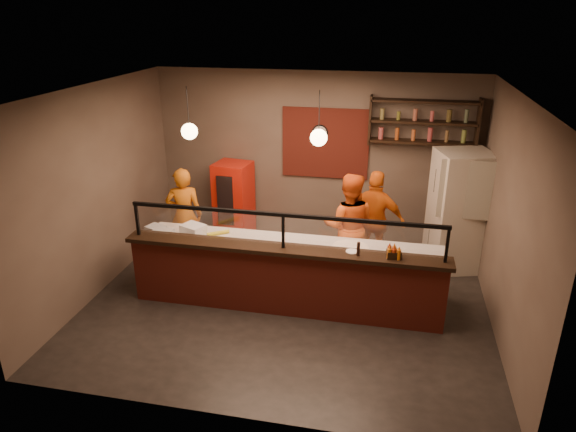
% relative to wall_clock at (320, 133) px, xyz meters
% --- Properties ---
extents(floor, '(6.00, 6.00, 0.00)m').
position_rel_wall_clock_xyz_m(floor, '(-0.10, -2.46, -2.10)').
color(floor, black).
rests_on(floor, ground).
extents(ceiling, '(6.00, 6.00, 0.00)m').
position_rel_wall_clock_xyz_m(ceiling, '(-0.10, -2.46, 1.10)').
color(ceiling, '#39302C').
rests_on(ceiling, wall_back).
extents(wall_back, '(6.00, 0.00, 6.00)m').
position_rel_wall_clock_xyz_m(wall_back, '(-0.10, 0.04, -0.50)').
color(wall_back, '#695A4D').
rests_on(wall_back, floor).
extents(wall_left, '(0.00, 5.00, 5.00)m').
position_rel_wall_clock_xyz_m(wall_left, '(-3.10, -2.46, -0.50)').
color(wall_left, '#695A4D').
rests_on(wall_left, floor).
extents(wall_right, '(0.00, 5.00, 5.00)m').
position_rel_wall_clock_xyz_m(wall_right, '(2.90, -2.46, -0.50)').
color(wall_right, '#695A4D').
rests_on(wall_right, floor).
extents(wall_front, '(6.00, 0.00, 6.00)m').
position_rel_wall_clock_xyz_m(wall_front, '(-0.10, -4.96, -0.50)').
color(wall_front, '#695A4D').
rests_on(wall_front, floor).
extents(brick_patch, '(1.60, 0.04, 1.30)m').
position_rel_wall_clock_xyz_m(brick_patch, '(0.10, 0.01, -0.20)').
color(brick_patch, maroon).
rests_on(brick_patch, wall_back).
extents(service_counter, '(4.60, 0.25, 1.00)m').
position_rel_wall_clock_xyz_m(service_counter, '(-0.10, -2.76, -1.60)').
color(service_counter, maroon).
rests_on(service_counter, floor).
extents(counter_ledge, '(4.70, 0.37, 0.06)m').
position_rel_wall_clock_xyz_m(counter_ledge, '(-0.10, -2.76, -1.07)').
color(counter_ledge, black).
rests_on(counter_ledge, service_counter).
extents(worktop_cabinet, '(4.60, 0.75, 0.85)m').
position_rel_wall_clock_xyz_m(worktop_cabinet, '(-0.10, -2.26, -1.68)').
color(worktop_cabinet, gray).
rests_on(worktop_cabinet, floor).
extents(worktop, '(4.60, 0.75, 0.05)m').
position_rel_wall_clock_xyz_m(worktop, '(-0.10, -2.26, -1.23)').
color(worktop, silver).
rests_on(worktop, worktop_cabinet).
extents(sneeze_guard, '(4.50, 0.05, 0.52)m').
position_rel_wall_clock_xyz_m(sneeze_guard, '(-0.10, -2.76, -0.73)').
color(sneeze_guard, white).
rests_on(sneeze_guard, counter_ledge).
extents(wall_shelving, '(1.84, 0.28, 0.85)m').
position_rel_wall_clock_xyz_m(wall_shelving, '(1.80, -0.14, 0.30)').
color(wall_shelving, black).
rests_on(wall_shelving, wall_back).
extents(wall_clock, '(0.30, 0.04, 0.30)m').
position_rel_wall_clock_xyz_m(wall_clock, '(0.00, 0.00, 0.00)').
color(wall_clock, black).
rests_on(wall_clock, wall_back).
extents(pendant_left, '(0.24, 0.24, 0.77)m').
position_rel_wall_clock_xyz_m(pendant_left, '(-1.60, -2.26, 0.45)').
color(pendant_left, black).
rests_on(pendant_left, ceiling).
extents(pendant_right, '(0.24, 0.24, 0.77)m').
position_rel_wall_clock_xyz_m(pendant_right, '(0.30, -2.26, 0.45)').
color(pendant_right, black).
rests_on(pendant_right, ceiling).
extents(cook_left, '(0.72, 0.57, 1.72)m').
position_rel_wall_clock_xyz_m(cook_left, '(-2.15, -1.44, -1.24)').
color(cook_left, '#C56612').
rests_on(cook_left, floor).
extents(cook_mid, '(0.91, 0.73, 1.80)m').
position_rel_wall_clock_xyz_m(cook_mid, '(0.71, -1.43, -1.20)').
color(cook_mid, '#E15415').
rests_on(cook_mid, floor).
extents(cook_right, '(1.08, 0.61, 1.74)m').
position_rel_wall_clock_xyz_m(cook_right, '(1.12, -1.03, -1.23)').
color(cook_right, orange).
rests_on(cook_right, floor).
extents(fridge, '(1.05, 1.01, 2.06)m').
position_rel_wall_clock_xyz_m(fridge, '(2.50, -0.73, -1.07)').
color(fridge, beige).
rests_on(fridge, floor).
extents(red_cooler, '(0.73, 0.68, 1.51)m').
position_rel_wall_clock_xyz_m(red_cooler, '(-1.60, -0.31, -1.34)').
color(red_cooler, red).
rests_on(red_cooler, floor).
extents(pizza_dough, '(0.72, 0.72, 0.01)m').
position_rel_wall_clock_xyz_m(pizza_dough, '(0.81, -2.25, -1.19)').
color(pizza_dough, white).
rests_on(pizza_dough, worktop).
extents(prep_tub_a, '(0.34, 0.31, 0.14)m').
position_rel_wall_clock_xyz_m(prep_tub_a, '(-2.23, -2.38, -1.13)').
color(prep_tub_a, silver).
rests_on(prep_tub_a, worktop).
extents(prep_tub_b, '(0.42, 0.39, 0.17)m').
position_rel_wall_clock_xyz_m(prep_tub_b, '(-1.65, -2.27, -1.11)').
color(prep_tub_b, white).
rests_on(prep_tub_b, worktop).
extents(prep_tub_c, '(0.33, 0.28, 0.15)m').
position_rel_wall_clock_xyz_m(prep_tub_c, '(-2.06, -2.50, -1.13)').
color(prep_tub_c, silver).
rests_on(prep_tub_c, worktop).
extents(rolling_pin, '(0.32, 0.25, 0.06)m').
position_rel_wall_clock_xyz_m(rolling_pin, '(-1.27, -2.19, -1.17)').
color(rolling_pin, gold).
rests_on(rolling_pin, worktop).
extents(condiment_caddy, '(0.21, 0.18, 0.11)m').
position_rel_wall_clock_xyz_m(condiment_caddy, '(1.44, -2.77, -0.99)').
color(condiment_caddy, black).
rests_on(condiment_caddy, counter_ledge).
extents(pepper_mill, '(0.05, 0.05, 0.20)m').
position_rel_wall_clock_xyz_m(pepper_mill, '(0.96, -2.81, -0.94)').
color(pepper_mill, black).
rests_on(pepper_mill, counter_ledge).
extents(small_plate, '(0.22, 0.22, 0.01)m').
position_rel_wall_clock_xyz_m(small_plate, '(0.87, -2.70, -1.03)').
color(small_plate, white).
rests_on(small_plate, counter_ledge).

